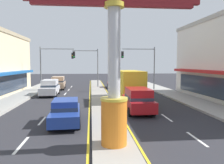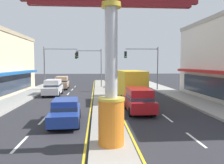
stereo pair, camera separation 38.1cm
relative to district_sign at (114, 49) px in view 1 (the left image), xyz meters
The scene contains 14 objects.
median_strip 14.58m from the district_sign, 90.00° to the left, with size 1.98×52.00×0.14m, color gray.
sidewalk_left 15.58m from the district_sign, 127.22° to the left, with size 2.92×60.00×0.18m, color #9E9B93.
sidewalk_right 15.58m from the district_sign, 52.78° to the left, with size 2.92×60.00×0.18m, color #9E9B93.
lane_markings 13.32m from the district_sign, 90.00° to the left, with size 8.72×52.00×0.01m.
district_sign is the anchor object (origin of this frame).
traffic_light_left_side 22.38m from the district_sign, 106.16° to the left, with size 4.86×0.46×6.20m.
traffic_light_right_side 21.58m from the district_sign, 73.23° to the left, with size 4.86×0.46×6.20m.
traffic_light_median_far 25.27m from the district_sign, 93.20° to the left, with size 4.20×0.46×6.20m.
box_truck_near_right_lane 13.22m from the district_sign, 77.79° to the left, with size 2.57×7.01×3.12m.
sedan_far_right_lane 6.20m from the district_sign, 121.85° to the left, with size 2.02×4.39×1.53m.
suv_near_left_lane 8.26m from the district_sign, 69.40° to the left, with size 1.98×4.61×1.90m.
sedan_mid_left_lane 25.13m from the district_sign, 83.90° to the left, with size 1.87×4.31×1.53m.
suv_far_left_oncoming 18.31m from the district_sign, 109.30° to the left, with size 2.09×4.66×1.90m.
suv_kerb_right 24.67m from the district_sign, 104.09° to the left, with size 2.15×4.69×1.90m.
Camera 1 is at (-1.02, -5.44, 3.78)m, focal length 34.77 mm.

